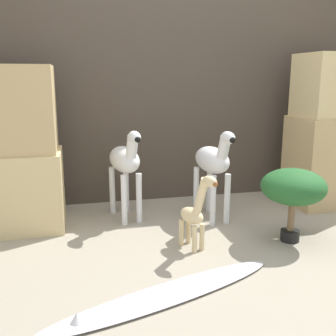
{
  "coord_description": "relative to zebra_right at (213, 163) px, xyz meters",
  "views": [
    {
      "loc": [
        -0.86,
        -2.15,
        1.12
      ],
      "look_at": [
        -0.17,
        0.83,
        0.42
      ],
      "focal_mm": 42.0,
      "sensor_mm": 36.0,
      "label": 1
    }
  ],
  "objects": [
    {
      "name": "rock_pillar_left",
      "position": [
        -1.51,
        0.15,
        0.12
      ],
      "size": [
        0.7,
        0.49,
        1.21
      ],
      "color": "#DBC184",
      "rests_on": "ground_plane"
    },
    {
      "name": "surfboard",
      "position": [
        -0.63,
        -1.06,
        -0.45
      ],
      "size": [
        1.38,
        0.65,
        0.07
      ],
      "color": "silver",
      "rests_on": "ground_plane"
    },
    {
      "name": "rock_pillar_right",
      "position": [
        1.16,
        0.15,
        0.17
      ],
      "size": [
        0.7,
        0.49,
        1.32
      ],
      "color": "tan",
      "rests_on": "ground_plane"
    },
    {
      "name": "zebra_right",
      "position": [
        0.0,
        0.0,
        0.0
      ],
      "size": [
        0.26,
        0.56,
        0.74
      ],
      "color": "white",
      "rests_on": "ground_plane"
    },
    {
      "name": "giraffe_figurine",
      "position": [
        -0.31,
        -0.53,
        -0.2
      ],
      "size": [
        0.2,
        0.34,
        0.53
      ],
      "color": "beige",
      "rests_on": "ground_plane"
    },
    {
      "name": "wall_back",
      "position": [
        -0.17,
        0.67,
        0.64
      ],
      "size": [
        6.4,
        0.08,
        2.2
      ],
      "color": "#473D33",
      "rests_on": "ground_plane"
    },
    {
      "name": "ground_plane",
      "position": [
        -0.17,
        -0.72,
        -0.46
      ],
      "size": [
        14.0,
        14.0,
        0.0
      ],
      "primitive_type": "plane",
      "color": "#9E937F"
    },
    {
      "name": "zebra_left",
      "position": [
        -0.67,
        0.17,
        0.0
      ],
      "size": [
        0.29,
        0.56,
        0.74
      ],
      "color": "white",
      "rests_on": "ground_plane"
    },
    {
      "name": "potted_palm_front",
      "position": [
        0.39,
        -0.55,
        -0.08
      ],
      "size": [
        0.44,
        0.44,
        0.52
      ],
      "color": "black",
      "rests_on": "ground_plane"
    }
  ]
}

